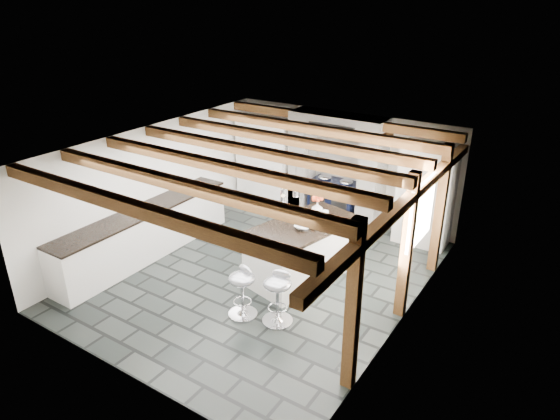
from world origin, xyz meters
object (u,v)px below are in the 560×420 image
Objects in this scene: range_cooker at (334,200)px; bar_stool_far at (243,286)px; bar_stool_near at (278,291)px; kitchen_island at (303,250)px.

range_cooker reaches higher than bar_stool_far.
bar_stool_near is (0.97, -3.67, 0.06)m from range_cooker.
kitchen_island reaches higher than bar_stool_far.
bar_stool_near is 1.04× the size of bar_stool_far.
kitchen_island is at bearing 100.37° from bar_stool_far.
range_cooker is at bearing 92.25° from bar_stool_near.
range_cooker is 3.84m from bar_stool_far.
bar_stool_near is at bearing -75.24° from range_cooker.
bar_stool_near is (0.37, -1.33, 0.03)m from kitchen_island.
range_cooker is 1.18× the size of bar_stool_near.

